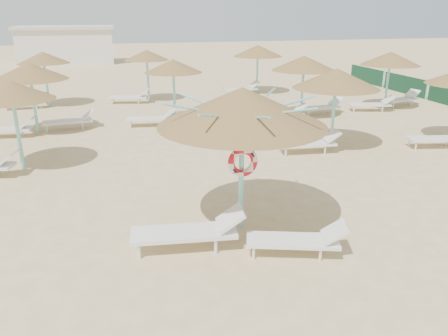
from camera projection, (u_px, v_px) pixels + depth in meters
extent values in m
plane|color=#DDBD87|center=(244.00, 235.00, 9.34)|extent=(120.00, 120.00, 0.00)
cylinder|color=#7AD3D3|center=(241.00, 173.00, 9.22)|extent=(0.11, 0.11, 2.59)
cone|color=olive|center=(242.00, 107.00, 8.74)|extent=(3.46, 3.46, 0.78)
cylinder|color=#7AD3D3|center=(242.00, 120.00, 8.83)|extent=(0.20, 0.20, 0.12)
cylinder|color=#7AD3D3|center=(279.00, 107.00, 8.94)|extent=(1.56, 0.04, 0.39)
cylinder|color=#7AD3D3|center=(260.00, 102.00, 9.40)|extent=(1.14, 1.14, 0.39)
cylinder|color=#7AD3D3|center=(232.00, 101.00, 9.48)|extent=(0.04, 1.56, 0.39)
cylinder|color=#7AD3D3|center=(209.00, 105.00, 9.14)|extent=(1.14, 1.14, 0.39)
cylinder|color=#7AD3D3|center=(203.00, 111.00, 8.57)|extent=(1.56, 0.04, 0.39)
cylinder|color=#7AD3D3|center=(222.00, 116.00, 8.11)|extent=(1.14, 1.14, 0.39)
cylinder|color=#7AD3D3|center=(255.00, 117.00, 8.03)|extent=(0.04, 1.56, 0.39)
cylinder|color=#7AD3D3|center=(279.00, 113.00, 8.38)|extent=(1.14, 1.14, 0.39)
torus|color=red|center=(243.00, 162.00, 9.04)|extent=(0.65, 0.15, 0.65)
cylinder|color=white|center=(139.00, 252.00, 8.38)|extent=(0.07, 0.07, 0.31)
cylinder|color=white|center=(140.00, 238.00, 8.90)|extent=(0.07, 0.07, 0.31)
cylinder|color=white|center=(216.00, 246.00, 8.58)|extent=(0.07, 0.07, 0.31)
cylinder|color=white|center=(213.00, 233.00, 9.09)|extent=(0.07, 0.07, 0.31)
cube|color=white|center=(184.00, 233.00, 8.69)|extent=(2.16, 0.92, 0.09)
cube|color=white|center=(230.00, 218.00, 8.72)|extent=(0.61, 0.72, 0.40)
cylinder|color=white|center=(254.00, 253.00, 8.38)|extent=(0.06, 0.06, 0.26)
cylinder|color=white|center=(254.00, 241.00, 8.82)|extent=(0.06, 0.06, 0.26)
cylinder|color=white|center=(320.00, 255.00, 8.31)|extent=(0.06, 0.06, 0.26)
cylinder|color=white|center=(317.00, 243.00, 8.75)|extent=(0.06, 0.06, 0.26)
cube|color=white|center=(292.00, 241.00, 8.50)|extent=(1.88, 1.10, 0.08)
cube|color=white|center=(335.00, 231.00, 8.38)|extent=(0.61, 0.68, 0.34)
cylinder|color=#7AD3D3|center=(18.00, 132.00, 12.85)|extent=(0.11, 0.11, 2.30)
cone|color=olive|center=(11.00, 90.00, 12.43)|extent=(2.39, 2.39, 0.54)
cylinder|color=#7AD3D3|center=(12.00, 98.00, 12.51)|extent=(0.20, 0.20, 0.12)
cylinder|color=white|center=(3.00, 169.00, 12.82)|extent=(0.06, 0.06, 0.28)
cube|color=white|center=(7.00, 158.00, 12.45)|extent=(0.61, 0.69, 0.36)
cylinder|color=#7AD3D3|center=(34.00, 104.00, 16.75)|extent=(0.11, 0.11, 2.30)
cone|color=olive|center=(29.00, 71.00, 16.33)|extent=(2.81, 2.81, 0.63)
cylinder|color=#7AD3D3|center=(30.00, 78.00, 16.41)|extent=(0.20, 0.20, 0.12)
cylinder|color=white|center=(19.00, 135.00, 16.32)|extent=(0.06, 0.06, 0.28)
cylinder|color=white|center=(23.00, 132.00, 16.78)|extent=(0.06, 0.06, 0.28)
cube|color=white|center=(5.00, 129.00, 16.41)|extent=(1.95, 0.80, 0.08)
cube|color=white|center=(27.00, 122.00, 16.45)|extent=(0.54, 0.64, 0.36)
cylinder|color=white|center=(47.00, 129.00, 17.15)|extent=(0.06, 0.06, 0.28)
cylinder|color=white|center=(47.00, 126.00, 17.59)|extent=(0.06, 0.06, 0.28)
cylinder|color=white|center=(83.00, 126.00, 17.58)|extent=(0.06, 0.06, 0.28)
cylinder|color=white|center=(82.00, 123.00, 18.02)|extent=(0.06, 0.06, 0.28)
cube|color=white|center=(67.00, 121.00, 17.56)|extent=(1.95, 0.80, 0.08)
cube|color=white|center=(89.00, 114.00, 17.76)|extent=(0.54, 0.64, 0.36)
cylinder|color=#7AD3D3|center=(47.00, 83.00, 21.57)|extent=(0.11, 0.11, 2.30)
cone|color=olive|center=(43.00, 58.00, 21.15)|extent=(2.47, 2.47, 0.55)
cylinder|color=#7AD3D3|center=(44.00, 62.00, 21.23)|extent=(0.20, 0.20, 0.12)
cylinder|color=white|center=(6.00, 108.00, 20.81)|extent=(0.06, 0.06, 0.28)
cylinder|color=white|center=(7.00, 106.00, 21.25)|extent=(0.06, 0.06, 0.28)
cylinder|color=white|center=(36.00, 106.00, 21.24)|extent=(0.06, 0.06, 0.28)
cylinder|color=white|center=(37.00, 104.00, 21.68)|extent=(0.06, 0.06, 0.28)
cube|color=white|center=(24.00, 102.00, 21.22)|extent=(1.95, 0.79, 0.08)
cube|color=white|center=(42.00, 96.00, 21.41)|extent=(0.54, 0.64, 0.36)
cylinder|color=#7AD3D3|center=(174.00, 96.00, 18.39)|extent=(0.11, 0.11, 2.30)
cone|color=olive|center=(173.00, 66.00, 17.97)|extent=(2.39, 2.39, 0.54)
cylinder|color=#7AD3D3|center=(173.00, 72.00, 18.05)|extent=(0.20, 0.20, 0.12)
cylinder|color=white|center=(130.00, 125.00, 17.77)|extent=(0.06, 0.06, 0.28)
cylinder|color=white|center=(131.00, 122.00, 18.24)|extent=(0.06, 0.06, 0.28)
cylinder|color=white|center=(164.00, 124.00, 17.94)|extent=(0.06, 0.06, 0.28)
cylinder|color=white|center=(164.00, 121.00, 18.41)|extent=(0.06, 0.06, 0.28)
cube|color=white|center=(150.00, 119.00, 18.04)|extent=(1.96, 0.84, 0.08)
cube|color=white|center=(170.00, 112.00, 18.07)|extent=(0.55, 0.65, 0.36)
cylinder|color=white|center=(183.00, 119.00, 18.77)|extent=(0.06, 0.06, 0.28)
cylinder|color=white|center=(180.00, 116.00, 19.21)|extent=(0.06, 0.06, 0.28)
cylinder|color=white|center=(213.00, 116.00, 19.23)|extent=(0.06, 0.06, 0.28)
cylinder|color=white|center=(209.00, 114.00, 19.67)|extent=(0.06, 0.06, 0.28)
cube|color=white|center=(199.00, 112.00, 19.20)|extent=(1.96, 0.84, 0.08)
cube|color=white|center=(217.00, 105.00, 19.41)|extent=(0.55, 0.65, 0.36)
cylinder|color=#7AD3D3|center=(148.00, 79.00, 22.87)|extent=(0.11, 0.11, 2.30)
cone|color=olive|center=(147.00, 55.00, 22.46)|extent=(2.31, 2.31, 0.52)
cylinder|color=#7AD3D3|center=(147.00, 59.00, 22.53)|extent=(0.20, 0.20, 0.12)
cylinder|color=white|center=(112.00, 102.00, 22.31)|extent=(0.06, 0.06, 0.28)
cylinder|color=white|center=(114.00, 100.00, 22.78)|extent=(0.06, 0.06, 0.28)
cylinder|color=white|center=(139.00, 101.00, 22.39)|extent=(0.06, 0.06, 0.28)
cylinder|color=white|center=(140.00, 100.00, 22.86)|extent=(0.06, 0.06, 0.28)
cube|color=white|center=(128.00, 97.00, 22.53)|extent=(1.98, 0.98, 0.08)
cube|color=white|center=(144.00, 92.00, 22.49)|extent=(0.59, 0.68, 0.36)
cylinder|color=#7AD3D3|center=(333.00, 115.00, 14.96)|extent=(0.11, 0.11, 2.30)
cone|color=olive|center=(336.00, 78.00, 14.54)|extent=(2.90, 2.90, 0.65)
cylinder|color=#7AD3D3|center=(336.00, 86.00, 14.62)|extent=(0.20, 0.20, 0.12)
cylinder|color=white|center=(286.00, 152.00, 14.34)|extent=(0.06, 0.06, 0.28)
cylinder|color=white|center=(282.00, 148.00, 14.80)|extent=(0.06, 0.06, 0.28)
cylinder|color=white|center=(325.00, 150.00, 14.53)|extent=(0.06, 0.06, 0.28)
cylinder|color=white|center=(320.00, 146.00, 14.99)|extent=(0.06, 0.06, 0.28)
cube|color=white|center=(307.00, 144.00, 14.62)|extent=(1.95, 0.81, 0.08)
cube|color=white|center=(332.00, 136.00, 14.66)|extent=(0.54, 0.65, 0.36)
cylinder|color=#7AD3D3|center=(302.00, 92.00, 19.29)|extent=(0.11, 0.11, 2.30)
cone|color=olive|center=(304.00, 63.00, 18.86)|extent=(2.79, 2.79, 0.63)
cylinder|color=#7AD3D3|center=(304.00, 69.00, 18.95)|extent=(0.20, 0.20, 0.12)
cylinder|color=white|center=(264.00, 119.00, 18.68)|extent=(0.06, 0.06, 0.28)
cylinder|color=white|center=(262.00, 117.00, 19.15)|extent=(0.06, 0.06, 0.28)
cylinder|color=white|center=(295.00, 118.00, 18.83)|extent=(0.06, 0.06, 0.28)
cylinder|color=white|center=(292.00, 116.00, 19.30)|extent=(0.06, 0.06, 0.28)
cube|color=white|center=(281.00, 113.00, 18.94)|extent=(1.97, 0.87, 0.08)
cube|color=white|center=(301.00, 108.00, 18.96)|extent=(0.56, 0.66, 0.36)
cylinder|color=white|center=(308.00, 114.00, 19.66)|extent=(0.06, 0.06, 0.28)
cylinder|color=white|center=(302.00, 112.00, 20.09)|extent=(0.06, 0.06, 0.28)
cylinder|color=white|center=(333.00, 111.00, 20.14)|extent=(0.06, 0.06, 0.28)
cylinder|color=white|center=(327.00, 109.00, 20.58)|extent=(0.06, 0.06, 0.28)
cube|color=white|center=(320.00, 108.00, 20.10)|extent=(1.97, 0.87, 0.08)
cube|color=white|center=(336.00, 101.00, 20.32)|extent=(0.56, 0.66, 0.36)
cylinder|color=#7AD3D3|center=(257.00, 73.00, 25.09)|extent=(0.11, 0.11, 2.30)
cone|color=olive|center=(258.00, 51.00, 24.67)|extent=(2.80, 2.80, 0.63)
cylinder|color=#7AD3D3|center=(258.00, 55.00, 24.75)|extent=(0.20, 0.20, 0.12)
cylinder|color=white|center=(229.00, 94.00, 24.31)|extent=(0.06, 0.06, 0.28)
cylinder|color=white|center=(226.00, 93.00, 24.75)|extent=(0.06, 0.06, 0.28)
cylinder|color=white|center=(251.00, 93.00, 24.78)|extent=(0.06, 0.06, 0.28)
cylinder|color=white|center=(248.00, 91.00, 25.22)|extent=(0.06, 0.06, 0.28)
cube|color=white|center=(241.00, 89.00, 24.75)|extent=(1.96, 0.85, 0.08)
cube|color=white|center=(254.00, 84.00, 24.96)|extent=(0.55, 0.65, 0.36)
cylinder|color=white|center=(416.00, 146.00, 14.98)|extent=(0.06, 0.06, 0.28)
cylinder|color=white|center=(409.00, 142.00, 15.45)|extent=(0.06, 0.06, 0.28)
cylinder|color=white|center=(446.00, 141.00, 15.52)|extent=(0.06, 0.06, 0.28)
cube|color=white|center=(436.00, 139.00, 15.20)|extent=(1.99, 0.99, 0.08)
cylinder|color=#7AD3D3|center=(387.00, 85.00, 21.09)|extent=(0.11, 0.11, 2.30)
cone|color=olive|center=(390.00, 58.00, 20.67)|extent=(2.77, 2.77, 0.62)
cylinder|color=#7AD3D3|center=(390.00, 64.00, 20.75)|extent=(0.20, 0.20, 0.12)
cylinder|color=white|center=(354.00, 109.00, 20.58)|extent=(0.06, 0.06, 0.28)
cylinder|color=white|center=(351.00, 107.00, 21.05)|extent=(0.06, 0.06, 0.28)
cylinder|color=white|center=(382.00, 109.00, 20.57)|extent=(0.06, 0.06, 0.28)
cylinder|color=white|center=(379.00, 107.00, 21.04)|extent=(0.06, 0.06, 0.28)
cube|color=white|center=(370.00, 105.00, 20.75)|extent=(2.00, 1.10, 0.08)
cube|color=white|center=(388.00, 100.00, 20.66)|extent=(0.63, 0.71, 0.36)
cylinder|color=white|center=(393.00, 106.00, 21.39)|extent=(0.06, 0.06, 0.28)
cylinder|color=white|center=(385.00, 104.00, 21.79)|extent=(0.06, 0.06, 0.28)
cylinder|color=white|center=(412.00, 103.00, 22.02)|extent=(0.06, 0.06, 0.28)
cylinder|color=white|center=(403.00, 101.00, 22.43)|extent=(0.06, 0.06, 0.28)
cube|color=white|center=(401.00, 100.00, 21.90)|extent=(2.00, 1.10, 0.08)
cube|color=white|center=(413.00, 93.00, 22.22)|extent=(0.63, 0.71, 0.36)
cube|color=silver|center=(67.00, 46.00, 39.27)|extent=(8.00, 4.00, 3.00)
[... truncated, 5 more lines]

